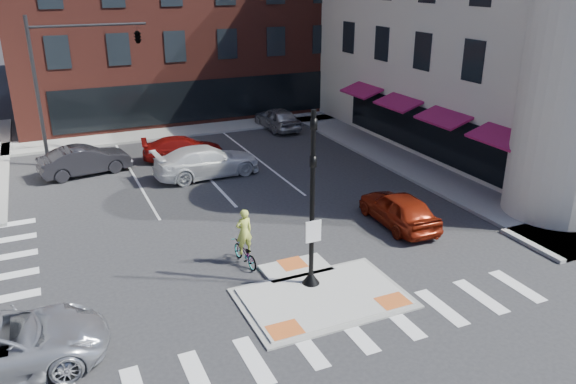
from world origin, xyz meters
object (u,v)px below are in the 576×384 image
white_pickup (207,161)px  bg_car_silver (277,118)px  cyclist (244,246)px  red_sedan (399,209)px  bg_car_red (183,148)px  bg_car_dark (85,160)px

white_pickup → bg_car_silver: size_ratio=1.24×
bg_car_silver → cyclist: bearing=60.4°
white_pickup → bg_car_silver: bearing=-48.0°
red_sedan → cyclist: size_ratio=2.01×
bg_car_red → red_sedan: bearing=-146.5°
cyclist → white_pickup: bearing=-105.3°
red_sedan → bg_car_silver: bearing=-93.1°
red_sedan → bg_car_dark: size_ratio=0.94×
red_sedan → cyclist: bearing=7.0°
bg_car_dark → bg_car_silver: (12.91, 4.35, -0.00)m
bg_car_silver → bg_car_dark: bearing=15.8°
bg_car_dark → white_pickup: bearing=-126.4°
bg_car_dark → bg_car_red: 5.35m
red_sedan → cyclist: (-7.09, -0.57, -0.01)m
bg_car_silver → red_sedan: bearing=81.7°
red_sedan → white_pickup: (-5.54, 9.32, 0.06)m
bg_car_dark → bg_car_red: bearing=-95.4°
red_sedan → bg_car_red: 13.97m
red_sedan → bg_car_red: (-5.98, 12.63, -0.08)m
cyclist → bg_car_silver: bearing=-123.3°
bg_car_silver → bg_car_red: bearing=24.9°
white_pickup → bg_car_red: size_ratio=1.23×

